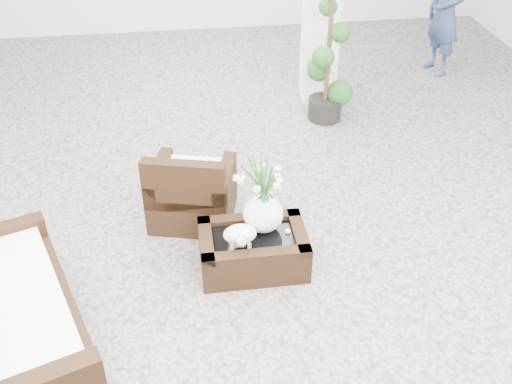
{
  "coord_description": "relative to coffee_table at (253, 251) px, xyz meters",
  "views": [
    {
      "loc": [
        -0.58,
        -4.27,
        3.58
      ],
      "look_at": [
        0.0,
        -0.1,
        0.62
      ],
      "focal_mm": 43.03,
      "sensor_mm": 36.0,
      "label": 1
    }
  ],
  "objects": [
    {
      "name": "ground",
      "position": [
        0.06,
        0.31,
        -0.16
      ],
      "size": [
        11.0,
        11.0,
        0.0
      ],
      "primitive_type": "plane",
      "color": "gray",
      "rests_on": "ground"
    },
    {
      "name": "coffee_table",
      "position": [
        0.0,
        0.0,
        0.0
      ],
      "size": [
        0.9,
        0.6,
        0.31
      ],
      "primitive_type": "cube",
      "color": "black",
      "rests_on": "ground"
    },
    {
      "name": "sheep_figurine",
      "position": [
        -0.12,
        -0.1,
        0.26
      ],
      "size": [
        0.28,
        0.23,
        0.21
      ],
      "primitive_type": "ellipsoid",
      "color": "white",
      "rests_on": "coffee_table"
    },
    {
      "name": "planter_narcissus",
      "position": [
        0.1,
        0.1,
        0.56
      ],
      "size": [
        0.44,
        0.44,
        0.8
      ],
      "primitive_type": null,
      "color": "white",
      "rests_on": "coffee_table"
    },
    {
      "name": "tealight",
      "position": [
        0.3,
        0.02,
        0.17
      ],
      "size": [
        0.04,
        0.04,
        0.03
      ],
      "primitive_type": "cylinder",
      "color": "white",
      "rests_on": "coffee_table"
    },
    {
      "name": "armchair",
      "position": [
        -0.47,
        0.78,
        0.24
      ],
      "size": [
        0.89,
        0.87,
        0.79
      ],
      "primitive_type": "cube",
      "rotation": [
        0.0,
        0.0,
        2.89
      ],
      "color": "black",
      "rests_on": "ground"
    },
    {
      "name": "loveseat",
      "position": [
        -1.79,
        -0.74,
        0.3
      ],
      "size": [
        1.36,
        1.89,
        0.91
      ],
      "primitive_type": "cube",
      "rotation": [
        0.0,
        0.0,
        1.92
      ],
      "color": "black",
      "rests_on": "ground"
    },
    {
      "name": "topiary",
      "position": [
        1.22,
        2.53,
        0.67
      ],
      "size": [
        0.44,
        0.44,
        1.65
      ],
      "primitive_type": null,
      "color": "#1A4A17",
      "rests_on": "ground"
    },
    {
      "name": "shopper",
      "position": [
        3.1,
        3.68,
        0.68
      ],
      "size": [
        0.52,
        0.68,
        1.68
      ],
      "primitive_type": "imported",
      "rotation": [
        0.0,
        0.0,
        -1.36
      ],
      "color": "navy",
      "rests_on": "ground"
    }
  ]
}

